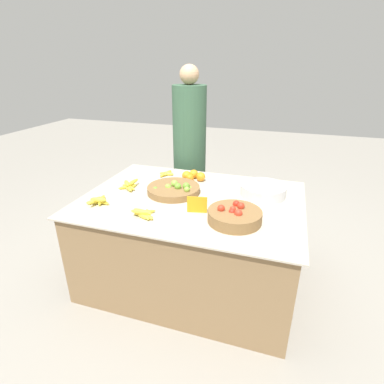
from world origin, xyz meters
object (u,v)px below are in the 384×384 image
tomato_basket (234,216)px  metal_bowl (263,190)px  lime_bowl (174,189)px  price_sign (197,205)px  vendor_person (190,156)px

tomato_basket → metal_bowl: (0.13, 0.46, 0.00)m
metal_bowl → lime_bowl: bearing=-166.5°
lime_bowl → tomato_basket: size_ratio=1.19×
lime_bowl → metal_bowl: (0.66, 0.16, 0.01)m
lime_bowl → price_sign: 0.37m
lime_bowl → vendor_person: vendor_person is taller
lime_bowl → vendor_person: size_ratio=0.25×
price_sign → vendor_person: (-0.41, 1.10, -0.02)m
vendor_person → price_sign: bearing=-69.4°
tomato_basket → vendor_person: vendor_person is taller
lime_bowl → vendor_person: (-0.15, 0.84, 0.01)m
lime_bowl → metal_bowl: lime_bowl is taller
lime_bowl → price_sign: price_sign is taller
lime_bowl → tomato_basket: tomato_basket is taller
tomato_basket → vendor_person: bearing=120.5°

